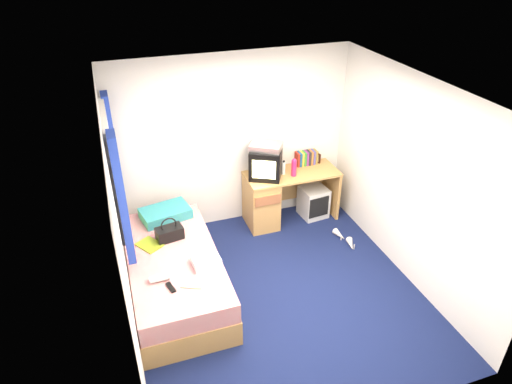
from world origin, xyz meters
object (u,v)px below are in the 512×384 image
object	(u,v)px
picture_frame	(317,158)
colour_swatch_fan	(191,286)
handbag	(170,233)
storage_cube	(313,202)
bed	(175,274)
vcr	(266,146)
towel	(206,261)
white_heels	(345,240)
remote_control	(171,287)
crt_tv	(266,163)
pink_water_bottle	(294,168)
pillow	(166,213)
aerosol_can	(284,168)
magazine	(149,245)
desk	(272,197)
water_bottle	(159,278)

from	to	relation	value
picture_frame	colour_swatch_fan	bearing A→B (deg)	-155.11
handbag	storage_cube	bearing A→B (deg)	7.12
handbag	bed	bearing A→B (deg)	-104.81
handbag	colour_swatch_fan	xyz separation A→B (m)	(0.06, -0.89, -0.08)
vcr	towel	world-z (taller)	vcr
bed	white_heels	world-z (taller)	bed
storage_cube	colour_swatch_fan	distance (m)	2.64
remote_control	crt_tv	bearing A→B (deg)	29.91
bed	pink_water_bottle	distance (m)	2.14
pillow	vcr	xyz separation A→B (m)	(1.42, 0.25, 0.59)
pink_water_bottle	aerosol_can	world-z (taller)	pink_water_bottle
pink_water_bottle	colour_swatch_fan	bearing A→B (deg)	-139.37
pillow	picture_frame	bearing A→B (deg)	10.52
pillow	towel	world-z (taller)	pillow
magazine	colour_swatch_fan	size ratio (longest dim) A/B	1.27
pillow	storage_cube	size ratio (longest dim) A/B	1.31
picture_frame	colour_swatch_fan	xyz separation A→B (m)	(-2.23, -1.77, -0.27)
desk	aerosol_can	distance (m)	0.46
towel	picture_frame	bearing A→B (deg)	36.29
handbag	towel	distance (m)	0.66
desk	pink_water_bottle	distance (m)	0.54
pink_water_bottle	remote_control	bearing A→B (deg)	-143.30
bed	white_heels	bearing A→B (deg)	5.43
vcr	remote_control	size ratio (longest dim) A/B	2.55
desk	aerosol_can	world-z (taller)	aerosol_can
white_heels	vcr	bearing A→B (deg)	137.10
aerosol_can	remote_control	world-z (taller)	aerosol_can
colour_swatch_fan	remote_control	world-z (taller)	remote_control
bed	towel	bearing A→B (deg)	-41.63
bed	vcr	distance (m)	2.02
desk	magazine	xyz separation A→B (m)	(-1.79, -0.76, 0.14)
water_bottle	pink_water_bottle	bearing A→B (deg)	32.65
vcr	colour_swatch_fan	xyz separation A→B (m)	(-1.38, -1.60, -0.65)
crt_tv	aerosol_can	distance (m)	0.28
towel	magazine	world-z (taller)	towel
pink_water_bottle	water_bottle	world-z (taller)	pink_water_bottle
pink_water_bottle	desk	bearing A→B (deg)	160.60
desk	crt_tv	bearing A→B (deg)	-179.89
water_bottle	desk	bearing A→B (deg)	38.28
handbag	aerosol_can	bearing A→B (deg)	12.48
storage_cube	vcr	size ratio (longest dim) A/B	1.10
desk	magazine	world-z (taller)	desk
picture_frame	remote_control	distance (m)	3.00
picture_frame	towel	world-z (taller)	picture_frame
remote_control	water_bottle	bearing A→B (deg)	107.63
pink_water_bottle	remote_control	world-z (taller)	pink_water_bottle
aerosol_can	towel	world-z (taller)	aerosol_can
magazine	white_heels	size ratio (longest dim) A/B	0.60
magazine	handbag	bearing A→B (deg)	12.31
magazine	water_bottle	distance (m)	0.65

